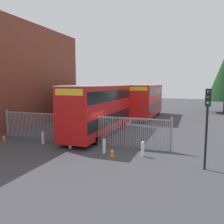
{
  "coord_description": "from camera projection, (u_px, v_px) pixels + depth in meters",
  "views": [
    {
      "loc": [
        6.94,
        -15.31,
        4.55
      ],
      "look_at": [
        0.0,
        4.0,
        2.0
      ],
      "focal_mm": 36.47,
      "sensor_mm": 36.0,
      "label": 1
    }
  ],
  "objects": [
    {
      "name": "traffic_cone_near_kerb",
      "position": [
        112.0,
        152.0,
        14.27
      ],
      "size": [
        0.34,
        0.34,
        0.59
      ],
      "color": "orange",
      "rests_on": "ground"
    },
    {
      "name": "double_decker_bus_near_gate",
      "position": [
        100.0,
        108.0,
        20.35
      ],
      "size": [
        2.54,
        10.81,
        4.42
      ],
      "color": "red",
      "rests_on": "ground"
    },
    {
      "name": "double_decker_bus_behind_fence_left",
      "position": [
        91.0,
        101.0,
        28.64
      ],
      "size": [
        2.54,
        10.81,
        4.42
      ],
      "color": "red",
      "rests_on": "ground"
    },
    {
      "name": "traffic_cone_mid_forecourt",
      "position": [
        69.0,
        142.0,
        16.85
      ],
      "size": [
        0.34,
        0.34,
        0.59
      ],
      "color": "orange",
      "rests_on": "ground"
    },
    {
      "name": "bollard_far_right",
      "position": [
        143.0,
        149.0,
        14.27
      ],
      "size": [
        0.2,
        0.2,
        0.95
      ],
      "primitive_type": "cylinder",
      "color": "silver",
      "rests_on": "ground"
    },
    {
      "name": "traffic_cone_by_gate",
      "position": [
        4.0,
        138.0,
        18.12
      ],
      "size": [
        0.34,
        0.34,
        0.59
      ],
      "color": "orange",
      "rests_on": "ground"
    },
    {
      "name": "bollard_center_front",
      "position": [
        70.0,
        142.0,
        16.04
      ],
      "size": [
        0.2,
        0.2,
        0.95
      ],
      "primitive_type": "cylinder",
      "color": "silver",
      "rests_on": "ground"
    },
    {
      "name": "traffic_light_kerbside",
      "position": [
        207.0,
        114.0,
        11.78
      ],
      "size": [
        0.28,
        0.33,
        4.3
      ],
      "color": "black",
      "rests_on": "ground"
    },
    {
      "name": "palisade_fence",
      "position": [
        78.0,
        128.0,
        17.49
      ],
      "size": [
        14.1,
        0.14,
        2.35
      ],
      "color": "gray",
      "rests_on": "ground"
    },
    {
      "name": "bollard_near_right",
      "position": [
        104.0,
        146.0,
        14.96
      ],
      "size": [
        0.2,
        0.2,
        0.95
      ],
      "primitive_type": "cylinder",
      "color": "silver",
      "rests_on": "ground"
    },
    {
      "name": "bollard_near_left",
      "position": [
        43.0,
        138.0,
        17.23
      ],
      "size": [
        0.2,
        0.2,
        0.95
      ],
      "primitive_type": "cylinder",
      "color": "silver",
      "rests_on": "ground"
    },
    {
      "name": "ground_plane",
      "position": [
        124.0,
        126.0,
        24.66
      ],
      "size": [
        100.0,
        100.0,
        0.0
      ],
      "primitive_type": "plane",
      "color": "#3D3D42"
    },
    {
      "name": "double_decker_bus_behind_fence_right",
      "position": [
        147.0,
        100.0,
        30.78
      ],
      "size": [
        2.54,
        10.81,
        4.42
      ],
      "color": "red",
      "rests_on": "ground"
    }
  ]
}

